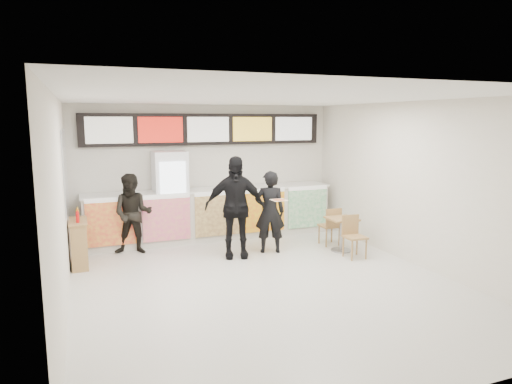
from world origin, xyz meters
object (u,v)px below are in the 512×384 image
drinks_fridge (171,197)px  service_counter (213,214)px  cafe_table (342,228)px  condiment_ledge (79,243)px  customer_mid (235,207)px  customer_left (133,214)px  customer_main (270,212)px

drinks_fridge → service_counter: bearing=-1.0°
service_counter → cafe_table: service_counter is taller
condiment_ledge → service_counter: bearing=20.5°
customer_mid → drinks_fridge: bearing=136.1°
drinks_fridge → customer_left: 1.05m
customer_main → condiment_ledge: (-3.60, 0.41, -0.39)m
customer_main → customer_mid: bearing=20.2°
customer_mid → condiment_ledge: customer_mid is taller
customer_mid → service_counter: bearing=104.7°
customer_left → drinks_fridge: bearing=49.2°
drinks_fridge → condiment_ledge: size_ratio=1.93×
service_counter → cafe_table: (2.18, -1.91, -0.09)m
drinks_fridge → customer_mid: (0.96, -1.52, -0.01)m
drinks_fridge → cafe_table: bearing=-31.7°
drinks_fridge → customer_main: bearing=-40.8°
customer_left → cafe_table: customer_left is taller
drinks_fridge → customer_mid: drinks_fridge is taller
customer_left → customer_mid: customer_mid is taller
service_counter → customer_mid: (0.02, -1.50, 0.42)m
service_counter → drinks_fridge: 1.03m
cafe_table → condiment_ledge: (-5.00, 0.86, -0.04)m
service_counter → customer_main: bearing=-62.0°
drinks_fridge → customer_left: bearing=-147.1°
service_counter → customer_main: customer_main is taller
customer_main → condiment_ledge: size_ratio=1.61×
customer_mid → cafe_table: bearing=3.0°
customer_main → cafe_table: bearing=179.2°
customer_left → cafe_table: size_ratio=1.14×
service_counter → condiment_ledge: service_counter is taller
customer_main → condiment_ledge: bearing=10.5°
condiment_ledge → cafe_table: bearing=-9.7°
drinks_fridge → customer_mid: 1.80m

